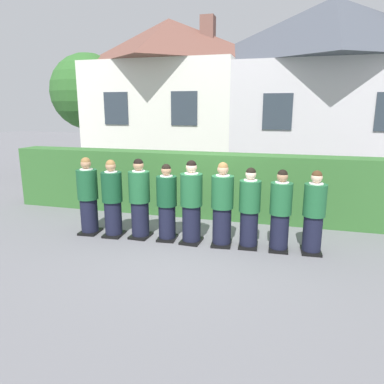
% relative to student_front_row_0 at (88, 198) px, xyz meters
% --- Properties ---
extents(ground_plane, '(60.00, 60.00, 0.00)m').
position_rel_student_front_row_0_xyz_m(ground_plane, '(2.30, 0.07, -0.80)').
color(ground_plane, slate).
extents(student_front_row_0, '(0.43, 0.54, 1.67)m').
position_rel_student_front_row_0_xyz_m(student_front_row_0, '(0.00, 0.00, 0.00)').
color(student_front_row_0, black).
rests_on(student_front_row_0, ground).
extents(student_front_row_1, '(0.43, 0.49, 1.64)m').
position_rel_student_front_row_0_xyz_m(student_front_row_1, '(0.58, -0.01, -0.01)').
color(student_front_row_1, black).
rests_on(student_front_row_1, ground).
extents(student_front_row_2, '(0.44, 0.53, 1.68)m').
position_rel_student_front_row_0_xyz_m(student_front_row_2, '(1.17, 0.06, 0.00)').
color(student_front_row_2, black).
rests_on(student_front_row_2, ground).
extents(student_front_row_3, '(0.41, 0.48, 1.59)m').
position_rel_student_front_row_0_xyz_m(student_front_row_3, '(1.77, 0.08, -0.04)').
color(student_front_row_3, black).
rests_on(student_front_row_3, ground).
extents(student_front_row_4, '(0.44, 0.50, 1.69)m').
position_rel_student_front_row_0_xyz_m(student_front_row_4, '(2.29, 0.06, 0.01)').
color(student_front_row_4, black).
rests_on(student_front_row_4, ground).
extents(student_front_row_5, '(0.43, 0.51, 1.67)m').
position_rel_student_front_row_0_xyz_m(student_front_row_5, '(2.92, 0.08, -0.00)').
color(student_front_row_5, black).
rests_on(student_front_row_5, ground).
extents(student_front_row_6, '(0.41, 0.47, 1.58)m').
position_rel_student_front_row_0_xyz_m(student_front_row_6, '(3.45, 0.12, -0.04)').
color(student_front_row_6, black).
rests_on(student_front_row_6, ground).
extents(student_front_row_7, '(0.41, 0.46, 1.57)m').
position_rel_student_front_row_0_xyz_m(student_front_row_7, '(4.03, 0.11, -0.05)').
color(student_front_row_7, black).
rests_on(student_front_row_7, ground).
extents(student_front_row_8, '(0.41, 0.51, 1.58)m').
position_rel_student_front_row_0_xyz_m(student_front_row_8, '(4.63, 0.14, -0.05)').
color(student_front_row_8, black).
rests_on(student_front_row_8, ground).
extents(hedge, '(10.79, 0.70, 1.60)m').
position_rel_student_front_row_0_xyz_m(hedge, '(2.30, 1.96, 0.00)').
color(hedge, '#33662D').
rests_on(hedge, ground).
extents(school_building_main, '(5.82, 4.51, 5.96)m').
position_rel_student_front_row_0_xyz_m(school_building_main, '(-0.56, 7.12, 2.26)').
color(school_building_main, silver).
rests_on(school_building_main, ground).
extents(school_building_annex, '(7.53, 4.50, 6.28)m').
position_rel_student_front_row_0_xyz_m(school_building_annex, '(5.28, 7.13, 2.43)').
color(school_building_annex, silver).
rests_on(school_building_annex, ground).
extents(oak_tree_left, '(3.05, 3.05, 4.86)m').
position_rel_student_front_row_0_xyz_m(oak_tree_left, '(-3.99, 6.89, 2.53)').
color(oak_tree_left, brown).
rests_on(oak_tree_left, ground).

